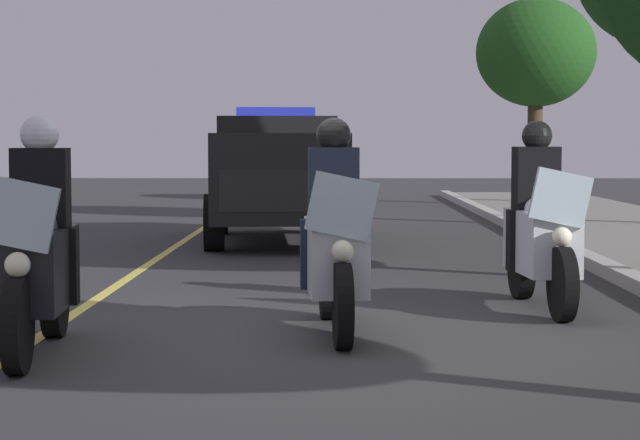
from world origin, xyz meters
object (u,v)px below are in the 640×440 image
Objects in this scene: police_motorcycle_lead_right at (335,246)px; police_motorcycle_lead_left at (37,257)px; police_suv at (276,172)px; tree_behind_suv at (536,54)px; police_motorcycle_trailing at (541,233)px.

police_motorcycle_lead_left is at bearing -65.74° from police_motorcycle_lead_right.
tree_behind_suv reaches higher than police_suv.
police_suv is at bearing 172.61° from police_motorcycle_lead_left.
police_motorcycle_lead_left is 0.44× the size of tree_behind_suv.
tree_behind_suv is at bearing 165.78° from police_motorcycle_lead_right.
police_motorcycle_lead_left is 4.63m from police_motorcycle_trailing.
police_motorcycle_lead_right is 1.00× the size of police_motorcycle_trailing.
police_suv is at bearing -28.76° from tree_behind_suv.
tree_behind_suv is (-17.73, 2.96, 2.93)m from police_motorcycle_trailing.
police_motorcycle_trailing is 0.44× the size of tree_behind_suv.
tree_behind_suv is (-19.07, 4.83, 2.93)m from police_motorcycle_lead_right.
police_motorcycle_lead_left is 1.00× the size of police_motorcycle_lead_right.
police_motorcycle_lead_left and police_motorcycle_lead_right have the same top height.
police_suv is (-9.60, 1.24, 0.37)m from police_motorcycle_lead_left.
police_motorcycle_lead_right is at bearing 114.26° from police_motorcycle_lead_left.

